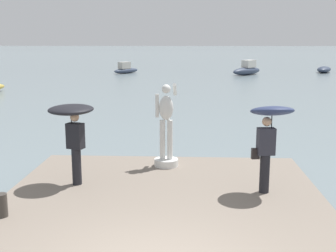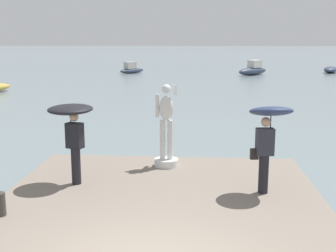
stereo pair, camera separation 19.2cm
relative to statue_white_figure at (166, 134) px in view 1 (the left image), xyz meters
The scene contains 9 objects.
ground_plane 34.32m from the statue_white_figure, 89.90° to the left, with size 400.00×400.00×0.00m, color slate.
pier 4.03m from the statue_white_figure, 89.12° to the right, with size 7.08×9.66×0.40m, color slate.
statue_white_figure is the anchor object (origin of this frame).
onlooker_left 2.71m from the statue_white_figure, 142.92° to the right, with size 1.35×1.35×1.91m.
onlooker_right 3.14m from the statue_white_figure, 39.17° to the right, with size 1.06×1.08×2.04m.
mooring_bollard 4.76m from the statue_white_figure, 129.61° to the right, with size 0.23×0.23×0.46m, color #38332D.
boat_near 36.69m from the statue_white_figure, 79.43° to the left, with size 3.99×4.35×1.57m.
boat_mid 42.87m from the statue_white_figure, 68.14° to the left, with size 2.73×3.69×0.71m.
boat_leftward 38.14m from the statue_white_figure, 100.00° to the left, with size 2.91×3.57×1.28m.
Camera 1 is at (0.57, -5.76, 3.80)m, focal length 46.76 mm.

